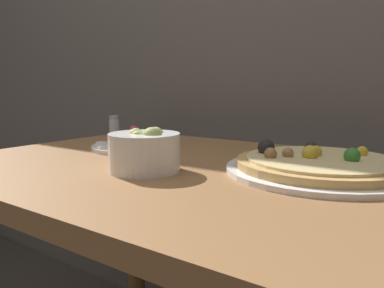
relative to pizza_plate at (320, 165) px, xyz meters
The scene contains 5 objects.
dining_table 0.30m from the pizza_plate, 164.02° to the right, with size 1.01×0.72×0.72m.
pizza_plate is the anchor object (origin of this frame).
tartare_plate 0.48m from the pizza_plate, behind, with size 0.22×0.22×0.06m.
small_bowl 0.33m from the pizza_plate, 147.56° to the right, with size 0.14×0.14×0.09m.
salt_shaker 0.67m from the pizza_plate, behind, with size 0.03×0.03×0.07m.
Camera 1 is at (0.45, -0.26, 0.88)m, focal length 35.00 mm.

